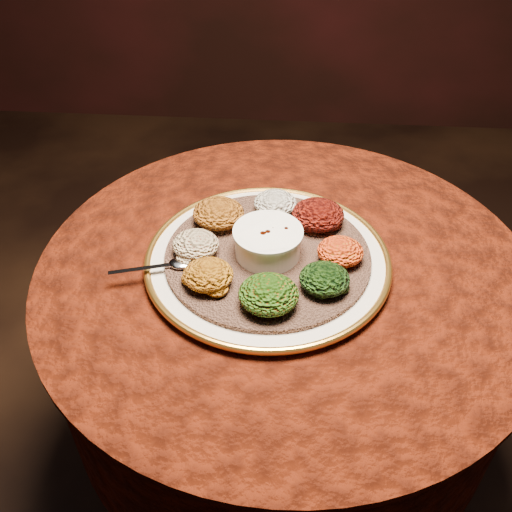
{
  "coord_description": "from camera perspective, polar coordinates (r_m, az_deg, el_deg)",
  "views": [
    {
      "loc": [
        0.0,
        -0.82,
        1.46
      ],
      "look_at": [
        -0.06,
        -0.01,
        0.76
      ],
      "focal_mm": 40.0,
      "sensor_mm": 36.0,
      "label": 1
    }
  ],
  "objects": [
    {
      "name": "portion_gomen",
      "position": [
        1.0,
        6.86,
        -2.28
      ],
      "size": [
        0.09,
        0.08,
        0.04
      ],
      "primitive_type": "ellipsoid",
      "color": "black",
      "rests_on": "injera"
    },
    {
      "name": "portion_timatim",
      "position": [
        1.07,
        -6.05,
        1.16
      ],
      "size": [
        0.09,
        0.08,
        0.04
      ],
      "primitive_type": "ellipsoid",
      "color": "maroon",
      "rests_on": "injera"
    },
    {
      "name": "portion_ayib",
      "position": [
        1.17,
        1.93,
        5.31
      ],
      "size": [
        0.09,
        0.08,
        0.04
      ],
      "primitive_type": "ellipsoid",
      "color": "beige",
      "rests_on": "injera"
    },
    {
      "name": "portion_kik",
      "position": [
        1.01,
        -4.81,
        -1.88
      ],
      "size": [
        0.09,
        0.09,
        0.04
      ],
      "primitive_type": "ellipsoid",
      "color": "#AB640F",
      "rests_on": "injera"
    },
    {
      "name": "portion_kitfo",
      "position": [
        1.14,
        6.22,
        4.15
      ],
      "size": [
        0.1,
        0.1,
        0.05
      ],
      "primitive_type": "ellipsoid",
      "color": "black",
      "rests_on": "injera"
    },
    {
      "name": "portion_mixveg",
      "position": [
        0.96,
        1.27,
        -3.84
      ],
      "size": [
        0.1,
        0.1,
        0.05
      ],
      "primitive_type": "ellipsoid",
      "color": "#B0390B",
      "rests_on": "injera"
    },
    {
      "name": "portion_tikil",
      "position": [
        1.06,
        8.43,
        0.45
      ],
      "size": [
        0.09,
        0.08,
        0.04
      ],
      "primitive_type": "ellipsoid",
      "color": "#AF820E",
      "rests_on": "injera"
    },
    {
      "name": "platter",
      "position": [
        1.09,
        1.16,
        -0.37
      ],
      "size": [
        0.52,
        0.52,
        0.02
      ],
      "rotation": [
        0.0,
        0.0,
        0.17
      ],
      "color": "silver",
      "rests_on": "table"
    },
    {
      "name": "table",
      "position": [
        1.23,
        2.71,
        -7.09
      ],
      "size": [
        0.96,
        0.96,
        0.73
      ],
      "color": "black",
      "rests_on": "ground"
    },
    {
      "name": "injera",
      "position": [
        1.08,
        1.17,
        0.06
      ],
      "size": [
        0.49,
        0.49,
        0.01
      ],
      "primitive_type": "cylinder",
      "rotation": [
        0.0,
        0.0,
        0.3
      ],
      "color": "brown",
      "rests_on": "platter"
    },
    {
      "name": "stew_bowl",
      "position": [
        1.06,
        1.2,
        1.56
      ],
      "size": [
        0.13,
        0.13,
        0.05
      ],
      "color": "white",
      "rests_on": "injera"
    },
    {
      "name": "portion_shiro",
      "position": [
        1.14,
        -3.78,
        4.28
      ],
      "size": [
        0.1,
        0.1,
        0.05
      ],
      "primitive_type": "ellipsoid",
      "color": "#985112",
      "rests_on": "injera"
    },
    {
      "name": "spoon",
      "position": [
        1.06,
        -8.16,
        -0.8
      ],
      "size": [
        0.15,
        0.06,
        0.01
      ],
      "rotation": [
        0.0,
        0.0,
        -2.86
      ],
      "color": "silver",
      "rests_on": "injera"
    }
  ]
}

